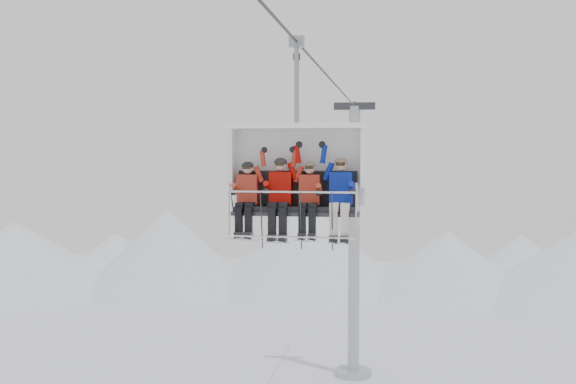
# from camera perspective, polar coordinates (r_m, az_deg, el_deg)

# --- Properties ---
(ridgeline) EXTENTS (72.00, 21.00, 7.00)m
(ridgeline) POSITION_cam_1_polar(r_m,az_deg,el_deg) (56.04, 4.75, -5.27)
(ridgeline) COLOR white
(ridgeline) RESTS_ON ground
(lift_tower_right) EXTENTS (2.00, 1.80, 13.48)m
(lift_tower_right) POSITION_cam_1_polar(r_m,az_deg,el_deg) (35.71, 5.22, -5.36)
(lift_tower_right) COLOR #A2A4A9
(lift_tower_right) RESTS_ON ground
(haul_cable) EXTENTS (0.06, 50.00, 0.06)m
(haul_cable) POSITION_cam_1_polar(r_m,az_deg,el_deg) (13.58, -0.00, 12.52)
(haul_cable) COLOR #313036
(haul_cable) RESTS_ON lift_tower_left
(chairlift_carrier) EXTENTS (2.72, 1.17, 3.98)m
(chairlift_carrier) POSITION_cam_1_polar(r_m,az_deg,el_deg) (14.71, 0.75, 1.84)
(chairlift_carrier) COLOR black
(chairlift_carrier) RESTS_ON haul_cable
(skier_far_left) EXTENTS (0.41, 1.69, 1.63)m
(skier_far_left) POSITION_cam_1_polar(r_m,az_deg,el_deg) (14.59, -3.26, -0.29)
(skier_far_left) COLOR #BB3522
(skier_far_left) RESTS_ON chairlift_carrier
(skier_center_left) EXTENTS (0.45, 1.69, 1.76)m
(skier_center_left) POSITION_cam_1_polar(r_m,az_deg,el_deg) (14.47, -0.63, -0.16)
(skier_center_left) COLOR #B30B04
(skier_center_left) RESTS_ON chairlift_carrier
(skier_center_right) EXTENTS (0.41, 1.69, 1.64)m
(skier_center_right) POSITION_cam_1_polar(r_m,az_deg,el_deg) (14.38, 1.68, -0.32)
(skier_center_right) COLOR #B42F1E
(skier_center_right) RESTS_ON chairlift_carrier
(skier_far_right) EXTENTS (0.45, 1.69, 1.76)m
(skier_far_right) POSITION_cam_1_polar(r_m,az_deg,el_deg) (14.33, 4.17, -0.20)
(skier_far_right) COLOR #0C2198
(skier_far_right) RESTS_ON chairlift_carrier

